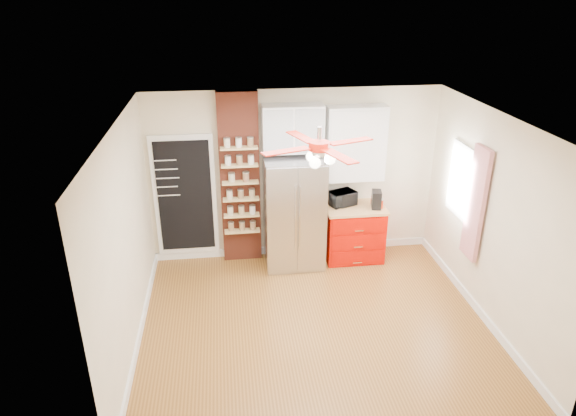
{
  "coord_description": "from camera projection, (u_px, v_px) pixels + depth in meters",
  "views": [
    {
      "loc": [
        -1.06,
        -5.47,
        4.12
      ],
      "look_at": [
        -0.24,
        0.9,
        1.29
      ],
      "focal_mm": 32.0,
      "sensor_mm": 36.0,
      "label": 1
    }
  ],
  "objects": [
    {
      "name": "toaster_oven",
      "position": [
        342.0,
        198.0,
        8.04
      ],
      "size": [
        0.49,
        0.41,
        0.23
      ],
      "primitive_type": "imported",
      "rotation": [
        0.0,
        0.0,
        0.4
      ],
      "color": "black",
      "rests_on": "red_cabinet"
    },
    {
      "name": "wall_front",
      "position": [
        359.0,
        335.0,
        4.39
      ],
      "size": [
        4.5,
        0.02,
        2.7
      ],
      "primitive_type": "cube",
      "color": "beige",
      "rests_on": "floor"
    },
    {
      "name": "coffee_maker",
      "position": [
        376.0,
        199.0,
        7.93
      ],
      "size": [
        0.18,
        0.24,
        0.28
      ],
      "primitive_type": "cube",
      "rotation": [
        0.0,
        0.0,
        -0.21
      ],
      "color": "black",
      "rests_on": "red_cabinet"
    },
    {
      "name": "pantry_jar_beans",
      "position": [
        246.0,
        177.0,
        7.69
      ],
      "size": [
        0.12,
        0.12,
        0.13
      ],
      "primitive_type": "cylinder",
      "rotation": [
        0.0,
        0.0,
        0.3
      ],
      "color": "#8E6648",
      "rests_on": "brick_pillar"
    },
    {
      "name": "wall_right",
      "position": [
        493.0,
        222.0,
        6.46
      ],
      "size": [
        0.02,
        4.0,
        2.7
      ],
      "primitive_type": "cube",
      "color": "beige",
      "rests_on": "floor"
    },
    {
      "name": "floor",
      "position": [
        315.0,
        324.0,
        6.75
      ],
      "size": [
        4.5,
        4.5,
        0.0
      ],
      "primitive_type": "plane",
      "color": "#915F25",
      "rests_on": "ground"
    },
    {
      "name": "ceiling",
      "position": [
        320.0,
        122.0,
        5.66
      ],
      "size": [
        4.5,
        4.5,
        0.0
      ],
      "primitive_type": "plane",
      "color": "white",
      "rests_on": "wall_back"
    },
    {
      "name": "wall_left",
      "position": [
        126.0,
        243.0,
        5.94
      ],
      "size": [
        0.02,
        4.0,
        2.7
      ],
      "primitive_type": "cube",
      "color": "beige",
      "rests_on": "floor"
    },
    {
      "name": "window",
      "position": [
        462.0,
        182.0,
        7.2
      ],
      "size": [
        0.04,
        0.75,
        1.05
      ],
      "primitive_type": "cube",
      "color": "white",
      "rests_on": "wall_right"
    },
    {
      "name": "chalkboard",
      "position": [
        185.0,
        196.0,
        7.89
      ],
      "size": [
        0.95,
        0.05,
        1.95
      ],
      "color": "white",
      "rests_on": "wall_back"
    },
    {
      "name": "pantry_jar_oats",
      "position": [
        232.0,
        177.0,
        7.69
      ],
      "size": [
        0.11,
        0.11,
        0.12
      ],
      "primitive_type": "cylinder",
      "rotation": [
        0.0,
        0.0,
        0.09
      ],
      "color": "#C3B595",
      "rests_on": "brick_pillar"
    },
    {
      "name": "curtain",
      "position": [
        476.0,
        204.0,
        6.73
      ],
      "size": [
        0.06,
        0.4,
        1.55
      ],
      "primitive_type": "cube",
      "color": "red",
      "rests_on": "wall_right"
    },
    {
      "name": "canister_left",
      "position": [
        380.0,
        204.0,
        7.95
      ],
      "size": [
        0.11,
        0.11,
        0.14
      ],
      "primitive_type": "cylinder",
      "rotation": [
        0.0,
        0.0,
        -0.1
      ],
      "color": "#B6250A",
      "rests_on": "red_cabinet"
    },
    {
      "name": "fridge",
      "position": [
        294.0,
        213.0,
        7.87
      ],
      "size": [
        0.9,
        0.7,
        1.75
      ],
      "primitive_type": "cube",
      "color": "silver",
      "rests_on": "floor"
    },
    {
      "name": "upper_glass_cabinet",
      "position": [
        293.0,
        128.0,
        7.53
      ],
      "size": [
        0.9,
        0.35,
        0.7
      ],
      "primitive_type": "cube",
      "color": "white",
      "rests_on": "wall_back"
    },
    {
      "name": "wall_back",
      "position": [
        294.0,
        175.0,
        8.02
      ],
      "size": [
        4.5,
        0.02,
        2.7
      ],
      "primitive_type": "cube",
      "color": "beige",
      "rests_on": "floor"
    },
    {
      "name": "canister_right",
      "position": [
        374.0,
        200.0,
        8.09
      ],
      "size": [
        0.14,
        0.14,
        0.15
      ],
      "primitive_type": "cylinder",
      "rotation": [
        0.0,
        0.0,
        0.34
      ],
      "color": "red",
      "rests_on": "red_cabinet"
    },
    {
      "name": "red_cabinet",
      "position": [
        354.0,
        232.0,
        8.2
      ],
      "size": [
        0.94,
        0.64,
        0.9
      ],
      "color": "#C10900",
      "rests_on": "floor"
    },
    {
      "name": "ceiling_fan",
      "position": [
        319.0,
        146.0,
        5.77
      ],
      "size": [
        1.4,
        1.4,
        0.44
      ],
      "color": "silver",
      "rests_on": "ceiling"
    },
    {
      "name": "upper_shelf_unit",
      "position": [
        356.0,
        144.0,
        7.78
      ],
      "size": [
        0.9,
        0.3,
        1.15
      ],
      "primitive_type": "cube",
      "color": "white",
      "rests_on": "wall_back"
    },
    {
      "name": "brick_pillar",
      "position": [
        240.0,
        180.0,
        7.84
      ],
      "size": [
        0.6,
        0.16,
        2.7
      ],
      "primitive_type": "cube",
      "color": "brown",
      "rests_on": "floor"
    }
  ]
}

